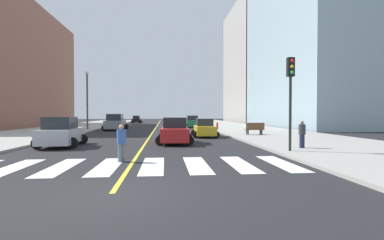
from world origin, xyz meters
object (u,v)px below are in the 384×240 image
Objects in this scene: car_red_nearest at (175,131)px; traffic_light_near_corner at (291,85)px; fire_hydrant at (217,126)px; car_yellow_third at (205,128)px; car_black_sixth at (137,120)px; car_gray_fifth at (115,123)px; pedestrian_waiting_east at (302,133)px; park_bench at (255,129)px; street_lamp at (87,95)px; pedestrian_crossing at (121,141)px; car_green_second at (192,122)px; car_silver_fourth at (61,133)px.

traffic_light_near_corner is (5.89, -5.68, 2.74)m from car_red_nearest.
car_red_nearest is 8.63m from traffic_light_near_corner.
traffic_light_near_corner is at bearing -89.91° from fire_hydrant.
car_yellow_third is 1.00× the size of car_black_sixth.
car_gray_fifth is 2.98× the size of pedestrian_waiting_east.
park_bench is 21.26m from street_lamp.
car_yellow_third is at bearing -74.81° from traffic_light_near_corner.
pedestrian_crossing is 1.05× the size of pedestrian_waiting_east.
car_gray_fifth is at bearing -125.91° from pedestrian_crossing.
pedestrian_waiting_east is at bearing -86.25° from fire_hydrant.
street_lamp is at bearing -38.47° from car_yellow_third.
car_black_sixth is 2.41× the size of pedestrian_waiting_east.
pedestrian_waiting_east reaches higher than car_black_sixth.
car_gray_fifth is at bearing 173.00° from fire_hydrant.
street_lamp reaches higher than car_gray_fifth.
car_red_nearest is at bearing -67.66° from car_gray_fifth.
car_red_nearest is 1.12× the size of car_black_sixth.
car_gray_fifth is at bearing -89.50° from car_black_sixth.
fire_hydrant is (5.85, 15.14, -0.28)m from car_red_nearest.
traffic_light_near_corner reaches higher than fire_hydrant.
pedestrian_waiting_east is at bearing -73.56° from car_black_sixth.
traffic_light_near_corner is at bearing 138.41° from car_red_nearest.
pedestrian_waiting_east is at bearing 172.56° from park_bench.
street_lamp is at bearing -55.36° from car_red_nearest.
pedestrian_crossing is (-8.49, -1.76, -2.70)m from traffic_light_near_corner.
street_lamp reaches higher than fire_hydrant.
car_yellow_third is at bearing -39.73° from street_lamp.
traffic_light_near_corner is (3.01, -11.10, 2.82)m from car_yellow_third.
car_yellow_third is 11.84m from traffic_light_near_corner.
pedestrian_crossing is at bearing -110.52° from fire_hydrant.
fire_hydrant is at bearing 107.58° from car_green_second.
car_black_sixth is at bearing 113.67° from fire_hydrant.
car_silver_fourth reaches higher than car_yellow_third.
car_red_nearest is 0.97× the size of car_silver_fourth.
car_black_sixth is 0.77× the size of traffic_light_near_corner.
car_green_second is at bearing -147.45° from pedestrian_crossing.
car_silver_fourth is 14.20m from traffic_light_near_corner.
traffic_light_near_corner is 2.67× the size of park_bench.
park_bench is 9.55m from fire_hydrant.
car_green_second reaches higher than pedestrian_crossing.
pedestrian_crossing is at bearing 68.21° from car_yellow_third.
car_green_second is 17.57m from park_bench.
car_red_nearest is at bearing -57.75° from street_lamp.
pedestrian_crossing is at bearing 11.73° from traffic_light_near_corner.
fire_hydrant is 16.72m from street_lamp.
street_lamp is at bearing 109.30° from pedestrian_waiting_east.
street_lamp is (-3.04, 17.63, 3.58)m from car_silver_fourth.
pedestrian_crossing is (-5.47, -12.86, 0.12)m from car_yellow_third.
car_red_nearest is 8.44m from pedestrian_waiting_east.
car_gray_fifth is at bearing 86.16° from car_silver_fourth.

